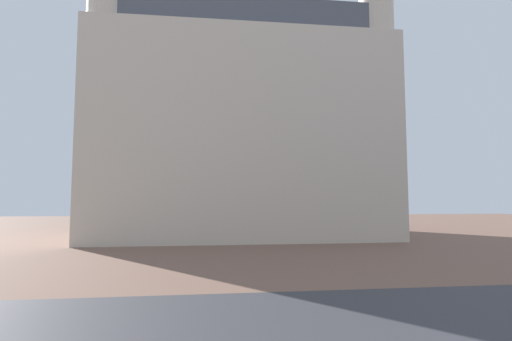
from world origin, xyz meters
TOP-DOWN VIEW (x-y plane):
  - ground_plane at (0.00, 10.00)m, footprint 120.00×120.00m
  - street_asphalt_strip at (0.00, 7.81)m, footprint 120.00×8.82m
  - landmark_building at (1.22, 32.18)m, footprint 24.96×14.33m

SIDE VIEW (x-z plane):
  - ground_plane at x=0.00m, z-range 0.00..0.00m
  - street_asphalt_strip at x=0.00m, z-range 0.00..0.00m
  - landmark_building at x=1.22m, z-range -7.18..27.67m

